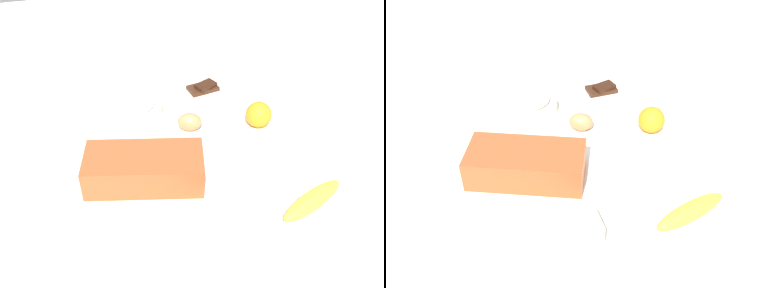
% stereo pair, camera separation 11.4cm
% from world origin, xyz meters
% --- Properties ---
extents(ground_plane, '(2.40, 2.40, 0.02)m').
position_xyz_m(ground_plane, '(0.00, 0.00, -0.01)').
color(ground_plane, silver).
extents(loaf_pan, '(0.30, 0.18, 0.08)m').
position_xyz_m(loaf_pan, '(-0.13, -0.06, 0.04)').
color(loaf_pan, '#9E4723').
rests_on(loaf_pan, ground_plane).
extents(flour_bowl, '(0.16, 0.16, 0.07)m').
position_xyz_m(flour_bowl, '(-0.12, 0.21, 0.03)').
color(flour_bowl, silver).
rests_on(flour_bowl, ground_plane).
extents(sugar_bowl, '(0.13, 0.13, 0.06)m').
position_xyz_m(sugar_bowl, '(0.30, 0.24, 0.03)').
color(sugar_bowl, silver).
rests_on(sugar_bowl, ground_plane).
extents(banana, '(0.19, 0.12, 0.04)m').
position_xyz_m(banana, '(0.22, -0.24, 0.02)').
color(banana, yellow).
rests_on(banana, ground_plane).
extents(orange_fruit, '(0.07, 0.07, 0.07)m').
position_xyz_m(orange_fruit, '(0.21, 0.09, 0.04)').
color(orange_fruit, orange).
rests_on(orange_fruit, ground_plane).
extents(butter_block, '(0.10, 0.08, 0.06)m').
position_xyz_m(butter_block, '(-0.03, -0.28, 0.03)').
color(butter_block, '#F4EDB2').
rests_on(butter_block, ground_plane).
extents(egg_near_butter, '(0.08, 0.07, 0.05)m').
position_xyz_m(egg_near_butter, '(0.02, 0.11, 0.03)').
color(egg_near_butter, '#B87D4B').
rests_on(egg_near_butter, ground_plane).
extents(chocolate_plate, '(0.13, 0.13, 0.03)m').
position_xyz_m(chocolate_plate, '(0.11, 0.29, 0.01)').
color(chocolate_plate, silver).
rests_on(chocolate_plate, ground_plane).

